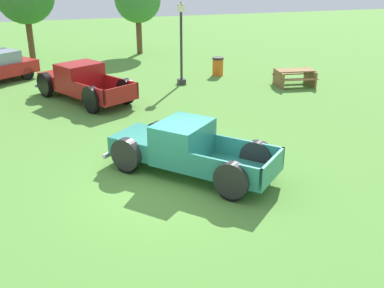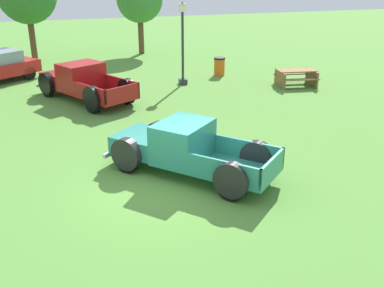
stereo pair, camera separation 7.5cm
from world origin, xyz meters
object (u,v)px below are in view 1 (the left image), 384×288
object	(u,v)px
pickup_truck_foreground	(181,148)
pickup_truck_behind_left	(80,82)
lamp_post_near	(181,42)
picnic_table	(295,76)
trash_can	(218,66)

from	to	relation	value
pickup_truck_foreground	pickup_truck_behind_left	bearing A→B (deg)	103.86
lamp_post_near	picnic_table	distance (m)	5.66
pickup_truck_behind_left	trash_can	size ratio (longest dim) A/B	5.63
lamp_post_near	trash_can	world-z (taller)	lamp_post_near
picnic_table	trash_can	world-z (taller)	trash_can
pickup_truck_foreground	pickup_truck_behind_left	xyz separation A→B (m)	(-2.07, 8.38, 0.04)
pickup_truck_behind_left	pickup_truck_foreground	bearing A→B (deg)	-76.14
picnic_table	lamp_post_near	bearing A→B (deg)	159.11
lamp_post_near	trash_can	distance (m)	3.06
lamp_post_near	pickup_truck_foreground	bearing A→B (deg)	-106.62
pickup_truck_foreground	picnic_table	xyz separation A→B (m)	(7.92, 7.55, -0.21)
pickup_truck_behind_left	trash_can	distance (m)	7.62
pickup_truck_behind_left	trash_can	bearing A→B (deg)	17.77
pickup_truck_foreground	trash_can	distance (m)	11.90
pickup_truck_behind_left	lamp_post_near	distance (m)	5.19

